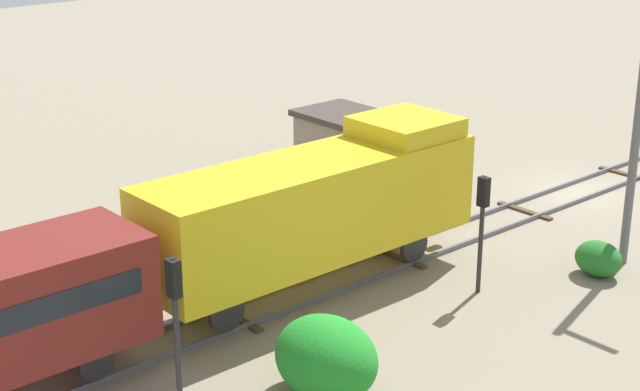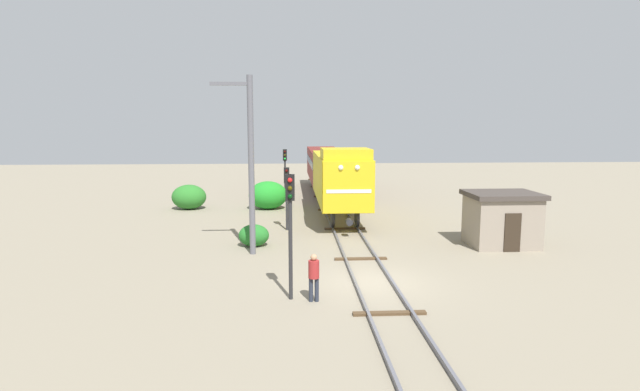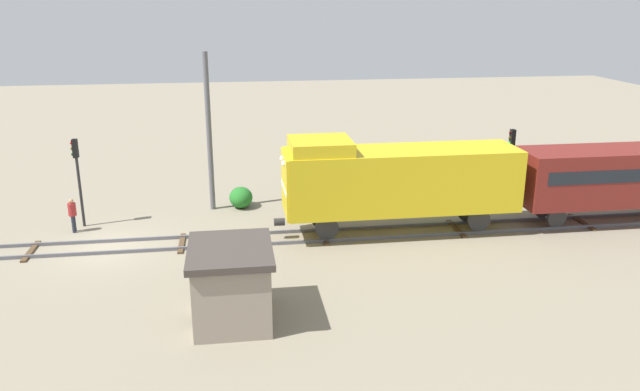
{
  "view_description": "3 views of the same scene",
  "coord_description": "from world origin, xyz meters",
  "px_view_note": "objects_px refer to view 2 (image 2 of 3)",
  "views": [
    {
      "loc": [
        -20.63,
        31.39,
        12.67
      ],
      "look_at": [
        0.98,
        12.54,
        2.53
      ],
      "focal_mm": 55.0,
      "sensor_mm": 36.0,
      "label": 1
    },
    {
      "loc": [
        -3.19,
        -18.66,
        6.14
      ],
      "look_at": [
        -1.3,
        12.78,
        1.63
      ],
      "focal_mm": 28.0,
      "sensor_mm": 36.0,
      "label": 2
    },
    {
      "loc": [
        27.53,
        5.8,
        10.84
      ],
      "look_at": [
        1.33,
        9.61,
        2.5
      ],
      "focal_mm": 35.0,
      "sensor_mm": 36.0,
      "label": 3
    }
  ],
  "objects_px": {
    "traffic_signal_mid": "(287,186)",
    "catenary_mast": "(250,161)",
    "locomotive": "(339,176)",
    "relay_hut": "(502,219)",
    "passenger_car_leading": "(325,164)",
    "traffic_signal_far": "(285,165)",
    "worker_near_track": "(314,274)",
    "traffic_signal_near": "(290,214)"
  },
  "relations": [
    {
      "from": "traffic_signal_far",
      "to": "worker_near_track",
      "type": "xyz_separation_m",
      "value": [
        1.2,
        -22.78,
        -1.91
      ]
    },
    {
      "from": "relay_hut",
      "to": "locomotive",
      "type": "bearing_deg",
      "value": 133.51
    },
    {
      "from": "passenger_car_leading",
      "to": "traffic_signal_near",
      "type": "xyz_separation_m",
      "value": [
        -3.2,
        -28.5,
        0.55
      ]
    },
    {
      "from": "traffic_signal_near",
      "to": "traffic_signal_mid",
      "type": "distance_m",
      "value": 11.67
    },
    {
      "from": "traffic_signal_far",
      "to": "traffic_signal_mid",
      "type": "bearing_deg",
      "value": -88.94
    },
    {
      "from": "locomotive",
      "to": "passenger_car_leading",
      "type": "bearing_deg",
      "value": 90.0
    },
    {
      "from": "passenger_car_leading",
      "to": "catenary_mast",
      "type": "xyz_separation_m",
      "value": [
        -5.06,
        -22.15,
        1.9
      ]
    },
    {
      "from": "locomotive",
      "to": "worker_near_track",
      "type": "distance_m",
      "value": 15.74
    },
    {
      "from": "relay_hut",
      "to": "catenary_mast",
      "type": "bearing_deg",
      "value": -175.83
    },
    {
      "from": "traffic_signal_mid",
      "to": "locomotive",
      "type": "bearing_deg",
      "value": 45.9
    },
    {
      "from": "passenger_car_leading",
      "to": "traffic_signal_near",
      "type": "height_order",
      "value": "traffic_signal_near"
    },
    {
      "from": "worker_near_track",
      "to": "catenary_mast",
      "type": "xyz_separation_m",
      "value": [
        -2.66,
        6.63,
        3.43
      ]
    },
    {
      "from": "locomotive",
      "to": "passenger_car_leading",
      "type": "xyz_separation_m",
      "value": [
        0.0,
        13.34,
        -0.25
      ]
    },
    {
      "from": "locomotive",
      "to": "passenger_car_leading",
      "type": "height_order",
      "value": "locomotive"
    },
    {
      "from": "traffic_signal_far",
      "to": "worker_near_track",
      "type": "height_order",
      "value": "traffic_signal_far"
    },
    {
      "from": "traffic_signal_mid",
      "to": "traffic_signal_far",
      "type": "bearing_deg",
      "value": 91.06
    },
    {
      "from": "worker_near_track",
      "to": "traffic_signal_near",
      "type": "bearing_deg",
      "value": 119.33
    },
    {
      "from": "passenger_car_leading",
      "to": "traffic_signal_near",
      "type": "relative_size",
      "value": 3.16
    },
    {
      "from": "worker_near_track",
      "to": "passenger_car_leading",
      "type": "bearing_deg",
      "value": 43.98
    },
    {
      "from": "worker_near_track",
      "to": "traffic_signal_mid",
      "type": "bearing_deg",
      "value": 53.54
    },
    {
      "from": "catenary_mast",
      "to": "traffic_signal_far",
      "type": "bearing_deg",
      "value": 84.84
    },
    {
      "from": "traffic_signal_mid",
      "to": "catenary_mast",
      "type": "bearing_deg",
      "value": -107.36
    },
    {
      "from": "traffic_signal_near",
      "to": "relay_hut",
      "type": "relative_size",
      "value": 1.27
    },
    {
      "from": "traffic_signal_far",
      "to": "relay_hut",
      "type": "distance_m",
      "value": 18.9
    },
    {
      "from": "passenger_car_leading",
      "to": "relay_hut",
      "type": "height_order",
      "value": "passenger_car_leading"
    },
    {
      "from": "passenger_car_leading",
      "to": "traffic_signal_far",
      "type": "bearing_deg",
      "value": -120.92
    },
    {
      "from": "worker_near_track",
      "to": "relay_hut",
      "type": "bearing_deg",
      "value": -3.92
    },
    {
      "from": "traffic_signal_near",
      "to": "traffic_signal_mid",
      "type": "relative_size",
      "value": 1.21
    },
    {
      "from": "traffic_signal_near",
      "to": "traffic_signal_far",
      "type": "xyz_separation_m",
      "value": [
        -0.4,
        22.49,
        -0.17
      ]
    },
    {
      "from": "passenger_car_leading",
      "to": "traffic_signal_far",
      "type": "xyz_separation_m",
      "value": [
        -3.6,
        -6.01,
        0.38
      ]
    },
    {
      "from": "traffic_signal_mid",
      "to": "worker_near_track",
      "type": "height_order",
      "value": "traffic_signal_mid"
    },
    {
      "from": "traffic_signal_near",
      "to": "relay_hut",
      "type": "height_order",
      "value": "traffic_signal_near"
    },
    {
      "from": "locomotive",
      "to": "traffic_signal_mid",
      "type": "relative_size",
      "value": 3.16
    },
    {
      "from": "worker_near_track",
      "to": "relay_hut",
      "type": "distance_m",
      "value": 12.46
    },
    {
      "from": "traffic_signal_near",
      "to": "traffic_signal_far",
      "type": "height_order",
      "value": "traffic_signal_near"
    },
    {
      "from": "traffic_signal_near",
      "to": "worker_near_track",
      "type": "xyz_separation_m",
      "value": [
        0.8,
        -0.28,
        -2.08
      ]
    },
    {
      "from": "locomotive",
      "to": "passenger_car_leading",
      "type": "relative_size",
      "value": 0.83
    },
    {
      "from": "passenger_car_leading",
      "to": "relay_hut",
      "type": "bearing_deg",
      "value": -70.55
    },
    {
      "from": "locomotive",
      "to": "relay_hut",
      "type": "height_order",
      "value": "locomotive"
    },
    {
      "from": "traffic_signal_mid",
      "to": "catenary_mast",
      "type": "distance_m",
      "value": 5.86
    },
    {
      "from": "passenger_car_leading",
      "to": "locomotive",
      "type": "bearing_deg",
      "value": -90.0
    },
    {
      "from": "traffic_signal_mid",
      "to": "relay_hut",
      "type": "distance_m",
      "value": 11.81
    }
  ]
}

